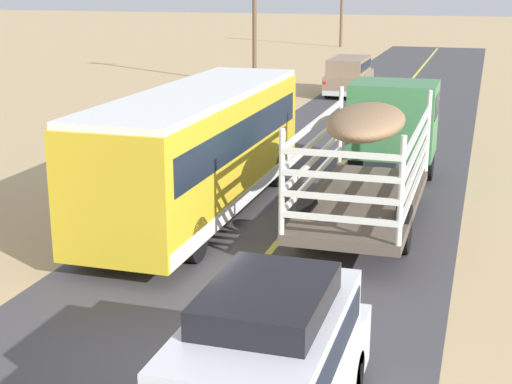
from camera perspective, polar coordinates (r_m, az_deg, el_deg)
ground_plane at (r=12.26m, az=-6.24°, el=-13.14°), size 240.00×240.00×0.00m
road_surface at (r=12.26m, az=-6.25°, el=-13.10°), size 8.00×120.00×0.02m
road_centre_line at (r=12.25m, az=-6.25°, el=-13.05°), size 0.16×117.60×0.00m
suv_near at (r=9.82m, az=0.88°, el=-13.19°), size 1.90×4.62×2.29m
livestock_truck at (r=21.26m, az=9.52°, el=4.35°), size 2.53×9.70×3.02m
bus at (r=19.32m, az=-4.27°, el=3.25°), size 2.54×10.00×3.21m
car_far at (r=40.34m, az=6.96°, el=8.74°), size 1.90×4.62×1.93m
power_pole_mid at (r=43.63m, az=-0.11°, el=13.78°), size 2.20×0.24×8.27m
power_pole_far at (r=69.16m, az=6.44°, el=13.93°), size 2.20×0.24×7.17m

